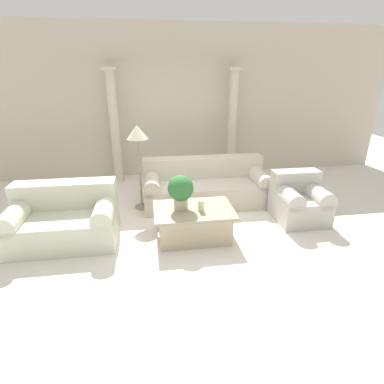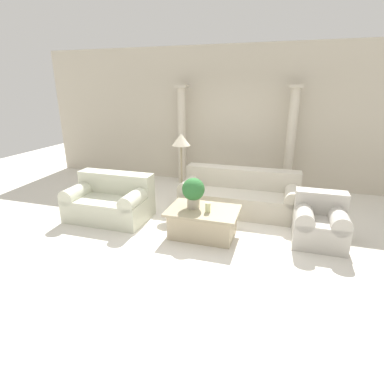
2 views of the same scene
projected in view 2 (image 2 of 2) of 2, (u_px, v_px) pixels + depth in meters
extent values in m
plane|color=silver|center=(206.00, 226.00, 5.20)|extent=(16.00, 16.00, 0.00)
cube|color=beige|center=(236.00, 118.00, 7.08)|extent=(10.00, 0.06, 3.20)
cube|color=beige|center=(239.00, 201.00, 5.75)|extent=(2.20, 0.90, 0.42)
cube|color=beige|center=(242.00, 177.00, 5.88)|extent=(2.20, 0.32, 0.38)
cylinder|color=beige|center=(191.00, 184.00, 5.93)|extent=(0.28, 0.90, 0.28)
cylinder|color=beige|center=(293.00, 193.00, 5.40)|extent=(0.28, 0.90, 0.28)
cube|color=beige|center=(109.00, 208.00, 5.45)|extent=(1.43, 0.90, 0.42)
cube|color=beige|center=(116.00, 182.00, 5.59)|extent=(1.43, 0.32, 0.38)
cylinder|color=beige|center=(81.00, 191.00, 5.53)|extent=(0.28, 0.90, 0.28)
cylinder|color=beige|center=(137.00, 197.00, 5.21)|extent=(0.28, 0.90, 0.28)
cube|color=tan|center=(203.00, 223.00, 4.83)|extent=(0.99, 0.68, 0.41)
cube|color=tan|center=(203.00, 211.00, 4.75)|extent=(1.12, 0.78, 0.04)
cylinder|color=#B2A893|center=(193.00, 203.00, 4.80)|extent=(0.20, 0.20, 0.16)
sphere|color=#2D6B33|center=(193.00, 189.00, 4.72)|extent=(0.36, 0.36, 0.36)
cylinder|color=beige|center=(208.00, 207.00, 4.62)|extent=(0.08, 0.08, 0.16)
cylinder|color=gray|center=(182.00, 205.00, 6.12)|extent=(0.25, 0.25, 0.03)
cylinder|color=gray|center=(182.00, 176.00, 5.91)|extent=(0.04, 0.04, 1.20)
cone|color=beige|center=(181.00, 140.00, 5.68)|extent=(0.35, 0.35, 0.22)
cylinder|color=beige|center=(182.00, 137.00, 7.24)|extent=(0.20, 0.20, 2.27)
cube|color=beige|center=(181.00, 86.00, 6.86)|extent=(0.28, 0.28, 0.06)
cylinder|color=beige|center=(290.00, 143.00, 6.54)|extent=(0.20, 0.20, 2.27)
cube|color=beige|center=(296.00, 86.00, 6.16)|extent=(0.28, 0.28, 0.06)
cube|color=#B7B2A8|center=(319.00, 230.00, 4.59)|extent=(0.76, 0.76, 0.41)
cube|color=#B7B2A8|center=(321.00, 202.00, 4.68)|extent=(0.76, 0.27, 0.35)
cylinder|color=#B7B2A8|center=(304.00, 214.00, 4.57)|extent=(0.28, 0.76, 0.28)
cylinder|color=#B7B2A8|center=(338.00, 218.00, 4.44)|extent=(0.28, 0.76, 0.28)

